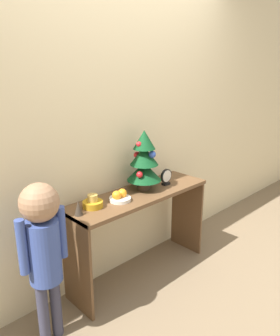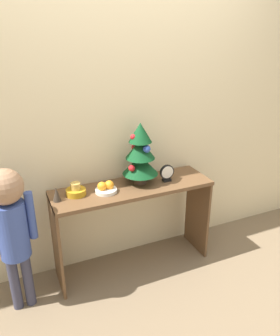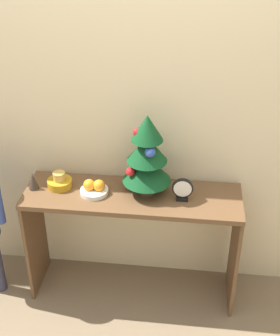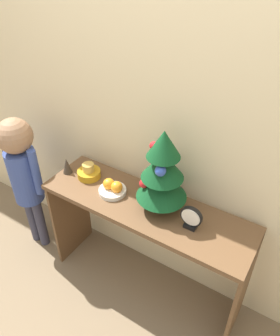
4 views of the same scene
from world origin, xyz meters
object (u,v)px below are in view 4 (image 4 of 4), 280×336
singing_bowl (89,172)px  mini_tree (162,172)px  fruit_bowl (113,188)px  desk_clock (191,218)px  figurine (67,166)px  child_figure (23,168)px

singing_bowl → mini_tree: bearing=0.1°
fruit_bowl → singing_bowl: singing_bowl is taller
desk_clock → fruit_bowl: bearing=178.7°
mini_tree → figurine: 0.69m
mini_tree → fruit_bowl: bearing=-171.5°
fruit_bowl → singing_bowl: bearing=168.5°
fruit_bowl → mini_tree: bearing=8.5°
fruit_bowl → figurine: bearing=179.1°
fruit_bowl → figurine: 0.36m
figurine → child_figure: 0.35m
singing_bowl → desk_clock: bearing=-4.4°
fruit_bowl → singing_bowl: 0.22m
desk_clock → figurine: (-0.87, 0.02, -0.02)m
singing_bowl → desk_clock: desk_clock is taller
fruit_bowl → child_figure: bearing=-172.3°
singing_bowl → child_figure: size_ratio=0.14×
fruit_bowl → desk_clock: desk_clock is taller
figurine → child_figure: size_ratio=0.10×
child_figure → desk_clock: bearing=3.9°
singing_bowl → fruit_bowl: bearing=-11.5°
mini_tree → child_figure: size_ratio=0.46×
mini_tree → child_figure: 1.03m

